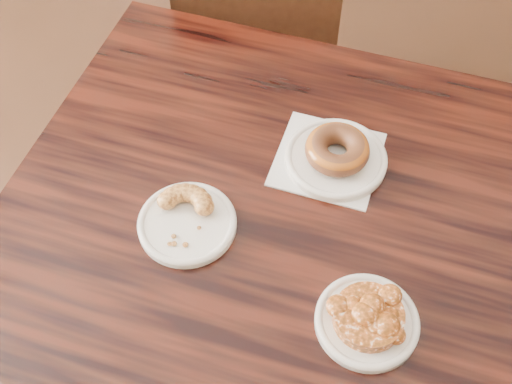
{
  "coord_description": "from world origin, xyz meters",
  "views": [
    {
      "loc": [
        -0.03,
        -0.82,
        1.63
      ],
      "look_at": [
        -0.05,
        -0.22,
        0.8
      ],
      "focal_mm": 45.0,
      "sensor_mm": 36.0,
      "label": 1
    }
  ],
  "objects_px": {
    "glazed_donut": "(337,149)",
    "apple_fritter": "(369,315)",
    "cruller_fragment": "(186,217)",
    "chair_far": "(252,43)",
    "cafe_table": "(273,330)"
  },
  "relations": [
    {
      "from": "glazed_donut",
      "to": "apple_fritter",
      "type": "height_order",
      "value": "glazed_donut"
    },
    {
      "from": "cafe_table",
      "to": "chair_far",
      "type": "relative_size",
      "value": 1.04
    },
    {
      "from": "chair_far",
      "to": "cruller_fragment",
      "type": "distance_m",
      "value": 0.86
    },
    {
      "from": "glazed_donut",
      "to": "apple_fritter",
      "type": "relative_size",
      "value": 0.8
    },
    {
      "from": "glazed_donut",
      "to": "cafe_table",
      "type": "bearing_deg",
      "value": -123.59
    },
    {
      "from": "chair_far",
      "to": "cruller_fragment",
      "type": "bearing_deg",
      "value": 78.29
    },
    {
      "from": "cafe_table",
      "to": "cruller_fragment",
      "type": "distance_m",
      "value": 0.43
    },
    {
      "from": "cafe_table",
      "to": "apple_fritter",
      "type": "distance_m",
      "value": 0.45
    },
    {
      "from": "chair_far",
      "to": "cruller_fragment",
      "type": "relative_size",
      "value": 8.21
    },
    {
      "from": "apple_fritter",
      "to": "cruller_fragment",
      "type": "distance_m",
      "value": 0.32
    },
    {
      "from": "chair_far",
      "to": "cruller_fragment",
      "type": "xyz_separation_m",
      "value": [
        -0.09,
        -0.79,
        0.33
      ]
    },
    {
      "from": "cafe_table",
      "to": "cruller_fragment",
      "type": "bearing_deg",
      "value": -169.21
    },
    {
      "from": "glazed_donut",
      "to": "cruller_fragment",
      "type": "height_order",
      "value": "glazed_donut"
    },
    {
      "from": "apple_fritter",
      "to": "cafe_table",
      "type": "bearing_deg",
      "value": 131.15
    },
    {
      "from": "glazed_donut",
      "to": "cruller_fragment",
      "type": "relative_size",
      "value": 1.01
    }
  ]
}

